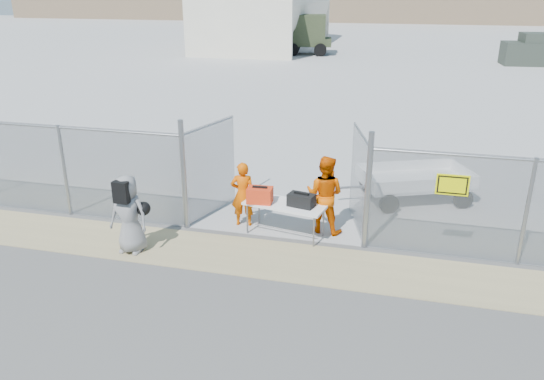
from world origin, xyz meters
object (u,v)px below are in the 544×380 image
(security_worker_right, at_px, (325,194))
(visitor, at_px, (129,214))
(security_worker_left, at_px, (243,194))
(utility_trailer, at_px, (414,183))
(folding_table, at_px, (285,219))

(security_worker_right, height_order, visitor, security_worker_right)
(security_worker_left, height_order, utility_trailer, security_worker_left)
(security_worker_right, xyz_separation_m, visitor, (-3.69, -1.93, -0.05))
(folding_table, height_order, security_worker_left, security_worker_left)
(folding_table, xyz_separation_m, security_worker_left, (-1.04, 0.27, 0.38))
(visitor, height_order, utility_trailer, visitor)
(security_worker_left, height_order, security_worker_right, security_worker_right)
(security_worker_right, xyz_separation_m, utility_trailer, (1.95, 2.46, -0.45))
(utility_trailer, bearing_deg, security_worker_right, -151.60)
(security_worker_left, distance_m, security_worker_right, 1.84)
(security_worker_right, height_order, utility_trailer, security_worker_right)
(utility_trailer, bearing_deg, visitor, -165.38)
(folding_table, relative_size, visitor, 1.06)
(folding_table, distance_m, security_worker_right, 1.02)
(security_worker_right, relative_size, visitor, 1.06)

